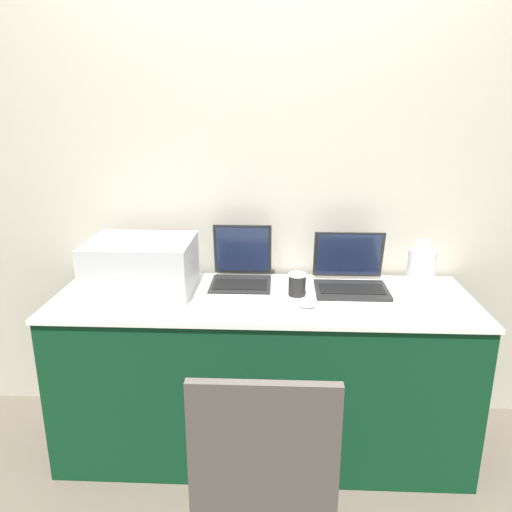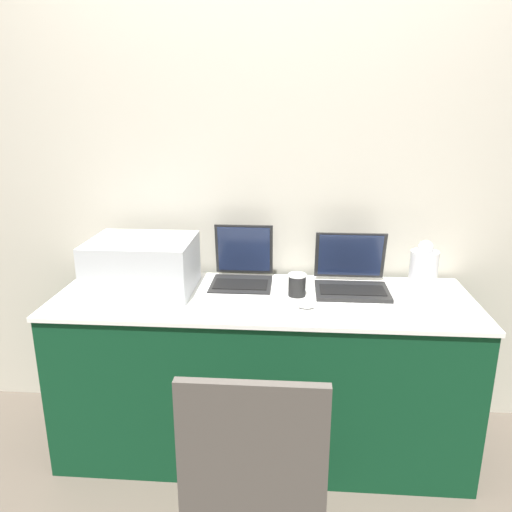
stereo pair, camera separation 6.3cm
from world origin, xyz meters
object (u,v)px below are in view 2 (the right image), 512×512
at_px(laptop_left, 242,272).
at_px(coffee_cup, 297,285).
at_px(metal_pitcher, 424,268).
at_px(chair, 256,472).
at_px(external_keyboard, 241,303).
at_px(printer, 142,263).
at_px(laptop_right, 351,278).
at_px(mouse, 306,305).

distance_m(laptop_left, coffee_cup, 0.30).
distance_m(coffee_cup, metal_pitcher, 0.60).
bearing_deg(chair, coffee_cup, 82.25).
xyz_separation_m(external_keyboard, metal_pitcher, (0.83, 0.27, 0.09)).
height_order(printer, coffee_cup, printer).
relative_size(laptop_right, metal_pitcher, 1.43).
distance_m(external_keyboard, chair, 0.79).
height_order(external_keyboard, mouse, mouse).
xyz_separation_m(laptop_right, mouse, (-0.21, -0.25, -0.04)).
relative_size(external_keyboard, metal_pitcher, 1.73).
bearing_deg(printer, metal_pitcher, 5.48).
xyz_separation_m(printer, coffee_cup, (0.71, -0.02, -0.08)).
xyz_separation_m(laptop_left, laptop_right, (0.51, -0.04, -0.00)).
bearing_deg(chair, external_keyboard, 99.21).
relative_size(printer, laptop_left, 1.55).
bearing_deg(metal_pitcher, mouse, -152.25).
height_order(mouse, metal_pitcher, metal_pitcher).
relative_size(laptop_left, coffee_cup, 2.95).
distance_m(printer, external_keyboard, 0.50).
bearing_deg(external_keyboard, printer, 162.77).
height_order(coffee_cup, metal_pitcher, metal_pitcher).
height_order(mouse, chair, chair).
xyz_separation_m(printer, mouse, (0.75, -0.16, -0.12)).
xyz_separation_m(laptop_right, external_keyboard, (-0.49, -0.23, -0.05)).
distance_m(printer, laptop_left, 0.47).
relative_size(external_keyboard, mouse, 5.58).
bearing_deg(coffee_cup, external_keyboard, -151.91).
distance_m(external_keyboard, mouse, 0.28).
bearing_deg(laptop_right, chair, -110.68).
distance_m(printer, chair, 1.13).
relative_size(printer, coffee_cup, 4.56).
height_order(printer, laptop_right, laptop_right).
distance_m(external_keyboard, metal_pitcher, 0.87).
bearing_deg(chair, printer, 123.40).
relative_size(laptop_right, coffee_cup, 3.27).
bearing_deg(printer, coffee_cup, -1.35).
height_order(external_keyboard, coffee_cup, coffee_cup).
distance_m(laptop_right, coffee_cup, 0.27).
height_order(printer, chair, printer).
relative_size(printer, metal_pitcher, 2.00).
relative_size(printer, mouse, 6.47).
height_order(laptop_left, chair, laptop_left).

